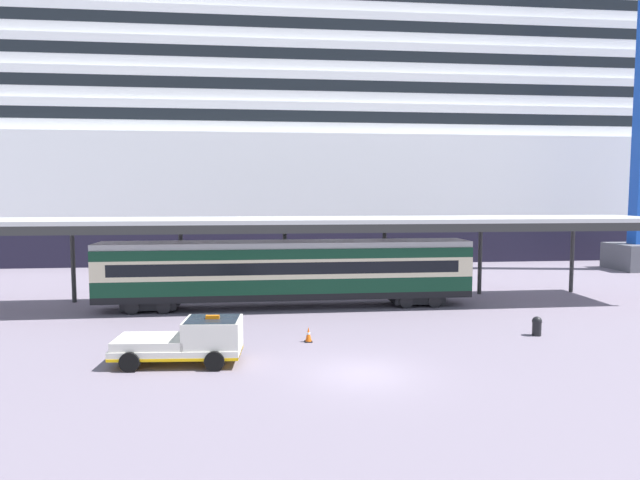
{
  "coord_description": "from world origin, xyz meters",
  "views": [
    {
      "loc": [
        -3.88,
        -20.36,
        7.01
      ],
      "look_at": [
        -0.7,
        8.97,
        4.5
      ],
      "focal_mm": 30.4,
      "sensor_mm": 36.0,
      "label": 1
    }
  ],
  "objects_px": {
    "cruise_ship": "(240,125)",
    "quay_bollard": "(537,325)",
    "traffic_cone_mid": "(189,332)",
    "traffic_cone_near": "(308,335)",
    "service_truck": "(190,340)",
    "train_carriage": "(287,270)"
  },
  "relations": [
    {
      "from": "cruise_ship",
      "to": "quay_bollard",
      "type": "height_order",
      "value": "cruise_ship"
    },
    {
      "from": "traffic_cone_mid",
      "to": "quay_bollard",
      "type": "relative_size",
      "value": 0.71
    },
    {
      "from": "traffic_cone_near",
      "to": "quay_bollard",
      "type": "relative_size",
      "value": 0.75
    },
    {
      "from": "service_truck",
      "to": "traffic_cone_near",
      "type": "relative_size",
      "value": 7.37
    },
    {
      "from": "cruise_ship",
      "to": "train_carriage",
      "type": "bearing_deg",
      "value": -83.38
    },
    {
      "from": "traffic_cone_near",
      "to": "quay_bollard",
      "type": "bearing_deg",
      "value": -0.3
    },
    {
      "from": "cruise_ship",
      "to": "traffic_cone_mid",
      "type": "bearing_deg",
      "value": -91.51
    },
    {
      "from": "train_carriage",
      "to": "traffic_cone_mid",
      "type": "height_order",
      "value": "train_carriage"
    },
    {
      "from": "service_truck",
      "to": "quay_bollard",
      "type": "xyz_separation_m",
      "value": [
        16.53,
        2.68,
        -0.47
      ]
    },
    {
      "from": "train_carriage",
      "to": "traffic_cone_near",
      "type": "height_order",
      "value": "train_carriage"
    },
    {
      "from": "cruise_ship",
      "to": "traffic_cone_mid",
      "type": "relative_size",
      "value": 247.03
    },
    {
      "from": "service_truck",
      "to": "traffic_cone_near",
      "type": "distance_m",
      "value": 5.86
    },
    {
      "from": "cruise_ship",
      "to": "traffic_cone_near",
      "type": "relative_size",
      "value": 231.56
    },
    {
      "from": "train_carriage",
      "to": "traffic_cone_mid",
      "type": "distance_m",
      "value": 8.77
    },
    {
      "from": "cruise_ship",
      "to": "service_truck",
      "type": "bearing_deg",
      "value": -90.68
    },
    {
      "from": "service_truck",
      "to": "traffic_cone_mid",
      "type": "bearing_deg",
      "value": 98.07
    },
    {
      "from": "service_truck",
      "to": "traffic_cone_mid",
      "type": "xyz_separation_m",
      "value": [
        -0.55,
        3.89,
        -0.66
      ]
    },
    {
      "from": "quay_bollard",
      "to": "traffic_cone_near",
      "type": "bearing_deg",
      "value": 179.7
    },
    {
      "from": "cruise_ship",
      "to": "quay_bollard",
      "type": "relative_size",
      "value": 174.56
    },
    {
      "from": "cruise_ship",
      "to": "traffic_cone_near",
      "type": "height_order",
      "value": "cruise_ship"
    },
    {
      "from": "train_carriage",
      "to": "cruise_ship",
      "type": "bearing_deg",
      "value": 96.62
    },
    {
      "from": "traffic_cone_mid",
      "to": "cruise_ship",
      "type": "bearing_deg",
      "value": 88.49
    }
  ]
}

